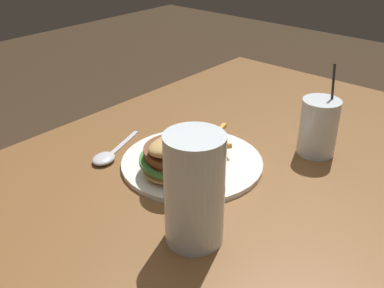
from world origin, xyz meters
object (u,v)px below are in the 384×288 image
Objects in this scene: spoon at (106,157)px; juice_glass at (318,130)px; meal_plate_near at (185,157)px; beer_glass at (194,192)px.

juice_glass is at bearing 115.58° from spoon.
meal_plate_near is 0.20m from beer_glass.
juice_glass is (-0.37, 0.01, -0.03)m from beer_glass.
spoon is at bearing -44.92° from juice_glass.
spoon is (0.07, -0.15, -0.03)m from meal_plate_near.
beer_glass reaches higher than meal_plate_near.
spoon is (0.31, -0.30, -0.05)m from juice_glass.
beer_glass is 0.37m from juice_glass.
meal_plate_near is 0.28m from juice_glass.
juice_glass is (-0.24, 0.15, 0.02)m from meal_plate_near.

